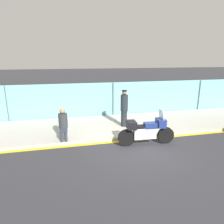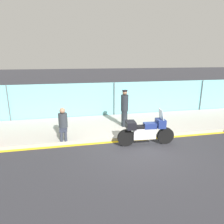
{
  "view_description": "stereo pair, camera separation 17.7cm",
  "coord_description": "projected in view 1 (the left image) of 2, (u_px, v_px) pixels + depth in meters",
  "views": [
    {
      "loc": [
        -2.68,
        -6.87,
        3.48
      ],
      "look_at": [
        -0.73,
        1.61,
        1.1
      ],
      "focal_mm": 32.0,
      "sensor_mm": 36.0,
      "label": 1
    },
    {
      "loc": [
        -2.51,
        -6.91,
        3.48
      ],
      "look_at": [
        -0.73,
        1.61,
        1.1
      ],
      "focal_mm": 32.0,
      "sensor_mm": 36.0,
      "label": 2
    }
  ],
  "objects": [
    {
      "name": "motorcycle",
      "position": [
        146.0,
        131.0,
        8.13
      ],
      "size": [
        2.37,
        0.59,
        1.5
      ],
      "rotation": [
        0.0,
        0.0,
        -0.07
      ],
      "color": "black",
      "rests_on": "ground_plane"
    },
    {
      "name": "curb_paint_stripe",
      "position": [
        133.0,
        140.0,
        8.7
      ],
      "size": [
        43.31,
        0.18,
        0.01
      ],
      "color": "gold",
      "rests_on": "ground_plane"
    },
    {
      "name": "ground_plane",
      "position": [
        139.0,
        148.0,
        7.95
      ],
      "size": [
        120.0,
        120.0,
        0.0
      ],
      "primitive_type": "plane",
      "color": "#2D2D33"
    },
    {
      "name": "person_seated_on_curb",
      "position": [
        63.0,
        122.0,
        8.36
      ],
      "size": [
        0.38,
        0.67,
        1.31
      ],
      "color": "#2D3342",
      "rests_on": "sidewalk"
    },
    {
      "name": "officer_standing",
      "position": [
        124.0,
        108.0,
        9.84
      ],
      "size": [
        0.36,
        0.36,
        1.83
      ],
      "color": "#1E2328",
      "rests_on": "sidewalk"
    },
    {
      "name": "sidewalk",
      "position": [
        121.0,
        125.0,
        10.45
      ],
      "size": [
        43.31,
        3.59,
        0.14
      ],
      "color": "#ADA89E",
      "rests_on": "ground_plane"
    },
    {
      "name": "storefront_fence",
      "position": [
        113.0,
        100.0,
        11.97
      ],
      "size": [
        41.14,
        0.17,
        2.07
      ],
      "color": "#6BB2B7",
      "rests_on": "ground_plane"
    }
  ]
}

